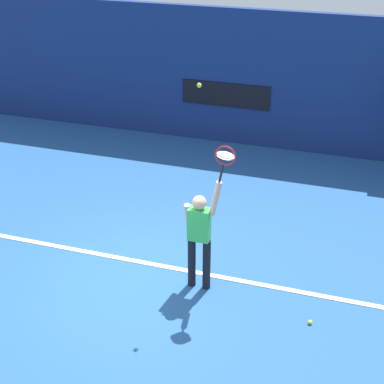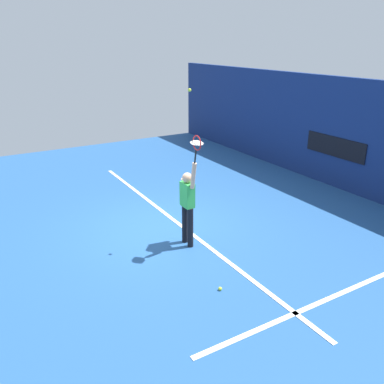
{
  "view_description": "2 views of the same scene",
  "coord_description": "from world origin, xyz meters",
  "px_view_note": "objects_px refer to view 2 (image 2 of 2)",
  "views": [
    {
      "loc": [
        3.21,
        -7.0,
        5.87
      ],
      "look_at": [
        0.77,
        0.81,
        1.4
      ],
      "focal_mm": 53.41,
      "sensor_mm": 36.0,
      "label": 1
    },
    {
      "loc": [
        8.08,
        -3.82,
        4.32
      ],
      "look_at": [
        0.93,
        0.4,
        1.17
      ],
      "focal_mm": 37.58,
      "sensor_mm": 36.0,
      "label": 2
    }
  ],
  "objects_px": {
    "spare_ball": "(220,289)",
    "tennis_racket": "(197,145)",
    "tennis_ball": "(190,90)",
    "tennis_player": "(188,203)"
  },
  "relations": [
    {
      "from": "tennis_racket",
      "to": "spare_ball",
      "type": "distance_m",
      "value": 2.81
    },
    {
      "from": "tennis_racket",
      "to": "tennis_ball",
      "type": "distance_m",
      "value": 1.09
    },
    {
      "from": "tennis_player",
      "to": "tennis_ball",
      "type": "xyz_separation_m",
      "value": [
        -0.04,
        0.08,
        2.38
      ]
    },
    {
      "from": "tennis_player",
      "to": "tennis_racket",
      "type": "distance_m",
      "value": 1.42
    },
    {
      "from": "tennis_ball",
      "to": "spare_ball",
      "type": "bearing_deg",
      "value": -13.8
    },
    {
      "from": "spare_ball",
      "to": "tennis_racket",
      "type": "bearing_deg",
      "value": 165.56
    },
    {
      "from": "tennis_ball",
      "to": "tennis_racket",
      "type": "bearing_deg",
      "value": -11.46
    },
    {
      "from": "tennis_racket",
      "to": "tennis_player",
      "type": "bearing_deg",
      "value": 179.35
    },
    {
      "from": "tennis_player",
      "to": "tennis_racket",
      "type": "height_order",
      "value": "tennis_racket"
    },
    {
      "from": "spare_ball",
      "to": "tennis_ball",
      "type": "bearing_deg",
      "value": 166.2
    }
  ]
}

